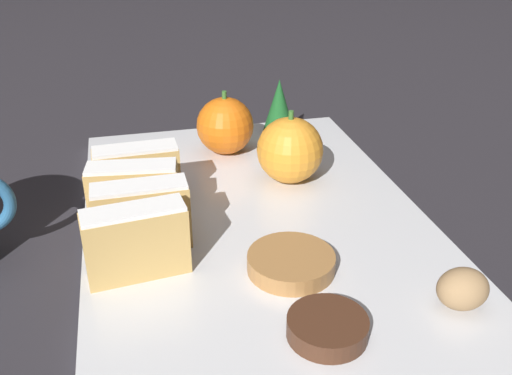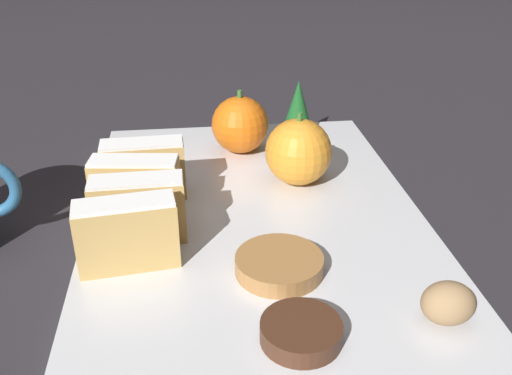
{
  "view_description": "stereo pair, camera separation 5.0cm",
  "coord_description": "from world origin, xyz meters",
  "px_view_note": "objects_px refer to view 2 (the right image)",
  "views": [
    {
      "loc": [
        -0.1,
        -0.43,
        0.28
      ],
      "look_at": [
        0.0,
        0.0,
        0.04
      ],
      "focal_mm": 40.0,
      "sensor_mm": 36.0,
      "label": 1
    },
    {
      "loc": [
        -0.05,
        -0.44,
        0.28
      ],
      "look_at": [
        0.0,
        0.0,
        0.04
      ],
      "focal_mm": 40.0,
      "sensor_mm": 36.0,
      "label": 2
    }
  ],
  "objects_px": {
    "orange_near": "(298,152)",
    "chocolate_cookie": "(301,332)",
    "orange_far": "(236,125)",
    "walnut": "(448,303)"
  },
  "relations": [
    {
      "from": "walnut",
      "to": "chocolate_cookie",
      "type": "relative_size",
      "value": 0.69
    },
    {
      "from": "orange_far",
      "to": "walnut",
      "type": "height_order",
      "value": "orange_far"
    },
    {
      "from": "orange_far",
      "to": "walnut",
      "type": "bearing_deg",
      "value": -68.93
    },
    {
      "from": "walnut",
      "to": "orange_far",
      "type": "bearing_deg",
      "value": 111.07
    },
    {
      "from": "orange_near",
      "to": "chocolate_cookie",
      "type": "xyz_separation_m",
      "value": [
        -0.04,
        -0.22,
        -0.03
      ]
    },
    {
      "from": "chocolate_cookie",
      "to": "orange_near",
      "type": "bearing_deg",
      "value": 79.98
    },
    {
      "from": "chocolate_cookie",
      "to": "orange_far",
      "type": "bearing_deg",
      "value": 92.68
    },
    {
      "from": "orange_far",
      "to": "chocolate_cookie",
      "type": "bearing_deg",
      "value": -87.32
    },
    {
      "from": "walnut",
      "to": "chocolate_cookie",
      "type": "distance_m",
      "value": 0.1
    },
    {
      "from": "orange_near",
      "to": "orange_far",
      "type": "relative_size",
      "value": 1.04
    }
  ]
}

